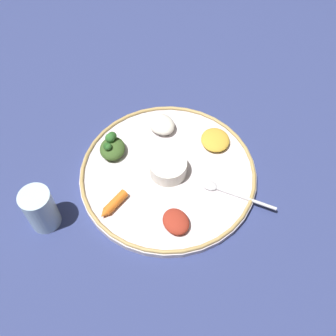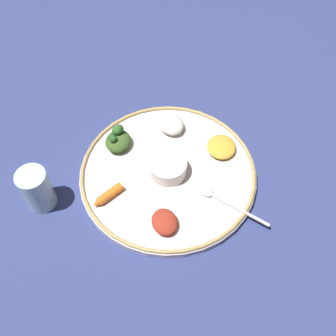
{
  "view_description": "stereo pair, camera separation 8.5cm",
  "coord_description": "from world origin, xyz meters",
  "px_view_note": "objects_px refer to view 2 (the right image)",
  "views": [
    {
      "loc": [
        -0.39,
        -0.29,
        0.73
      ],
      "look_at": [
        0.0,
        0.0,
        0.03
      ],
      "focal_mm": 42.05,
      "sensor_mm": 36.0,
      "label": 1
    },
    {
      "loc": [
        -0.33,
        -0.35,
        0.73
      ],
      "look_at": [
        0.0,
        0.0,
        0.03
      ],
      "focal_mm": 42.05,
      "sensor_mm": 36.0,
      "label": 2
    }
  ],
  "objects_px": {
    "carrot_near_spoon": "(108,195)",
    "drinking_glass": "(38,191)",
    "center_bowl": "(168,167)",
    "greens_pile": "(118,139)",
    "spoon": "(222,200)"
  },
  "relations": [
    {
      "from": "greens_pile",
      "to": "carrot_near_spoon",
      "type": "distance_m",
      "value": 0.14
    },
    {
      "from": "center_bowl",
      "to": "carrot_near_spoon",
      "type": "bearing_deg",
      "value": 164.16
    },
    {
      "from": "carrot_near_spoon",
      "to": "drinking_glass",
      "type": "xyz_separation_m",
      "value": [
        -0.1,
        0.1,
        0.02
      ]
    },
    {
      "from": "carrot_near_spoon",
      "to": "drinking_glass",
      "type": "relative_size",
      "value": 0.73
    },
    {
      "from": "center_bowl",
      "to": "spoon",
      "type": "distance_m",
      "value": 0.13
    },
    {
      "from": "greens_pile",
      "to": "drinking_glass",
      "type": "relative_size",
      "value": 0.84
    },
    {
      "from": "center_bowl",
      "to": "drinking_glass",
      "type": "relative_size",
      "value": 0.82
    },
    {
      "from": "greens_pile",
      "to": "drinking_glass",
      "type": "distance_m",
      "value": 0.21
    },
    {
      "from": "spoon",
      "to": "greens_pile",
      "type": "height_order",
      "value": "greens_pile"
    },
    {
      "from": "carrot_near_spoon",
      "to": "drinking_glass",
      "type": "height_order",
      "value": "drinking_glass"
    },
    {
      "from": "greens_pile",
      "to": "center_bowl",
      "type": "bearing_deg",
      "value": -76.81
    },
    {
      "from": "center_bowl",
      "to": "carrot_near_spoon",
      "type": "xyz_separation_m",
      "value": [
        -0.14,
        0.04,
        -0.01
      ]
    },
    {
      "from": "spoon",
      "to": "center_bowl",
      "type": "bearing_deg",
      "value": 103.5
    },
    {
      "from": "center_bowl",
      "to": "greens_pile",
      "type": "bearing_deg",
      "value": 103.19
    },
    {
      "from": "carrot_near_spoon",
      "to": "center_bowl",
      "type": "bearing_deg",
      "value": -15.84
    }
  ]
}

